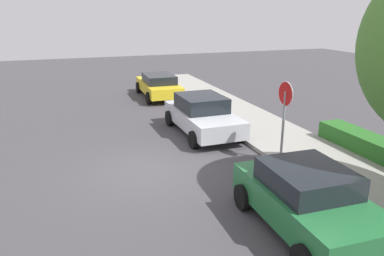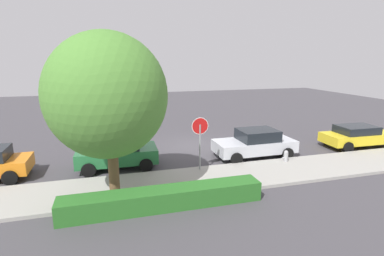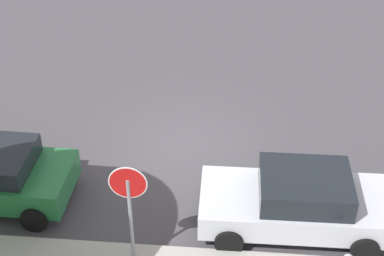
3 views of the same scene
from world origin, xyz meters
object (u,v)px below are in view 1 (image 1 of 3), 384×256
Objects in this scene: stop_sign at (285,107)px; parked_car_green at (307,199)px; parked_car_yellow at (159,85)px; fire_hydrant at (226,115)px; parked_car_silver at (202,115)px.

parked_car_green is (3.69, -1.71, -1.06)m from stop_sign.
parked_car_green is at bearing -24.90° from stop_sign.
parked_car_green is at bearing -1.39° from parked_car_yellow.
fire_hydrant is (5.88, 1.49, -0.34)m from parked_car_yellow.
parked_car_green is at bearing -2.62° from parked_car_silver.
stop_sign reaches higher than fire_hydrant.
parked_car_silver is 6.85m from parked_car_yellow.
parked_car_green is 14.11m from parked_car_yellow.
parked_car_green is 5.41× the size of fire_hydrant.
parked_car_green reaches higher than fire_hydrant.
parked_car_yellow is (-6.85, 0.01, -0.06)m from parked_car_silver.
parked_car_silver is (-3.57, -1.38, -1.05)m from stop_sign.
parked_car_green reaches higher than parked_car_yellow.
stop_sign is 0.68× the size of parked_car_green.
parked_car_yellow is (-10.42, -1.37, -1.12)m from stop_sign.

